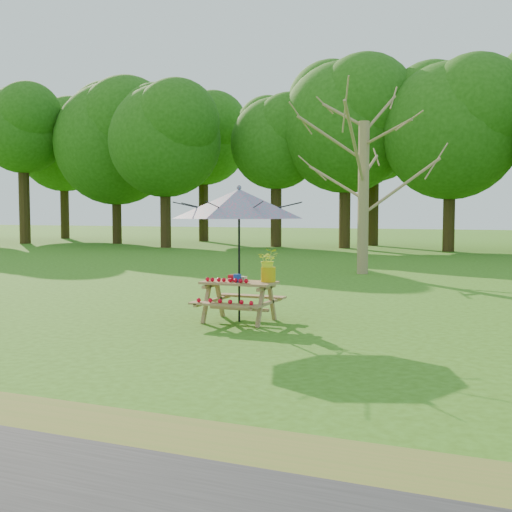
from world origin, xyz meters
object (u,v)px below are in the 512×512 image
at_px(patio_umbrella, 239,204).
at_px(flower_bucket, 268,264).
at_px(bare_tree, 365,57).
at_px(picnic_table, 239,302).

bearing_deg(patio_umbrella, flower_bucket, 16.73).
relative_size(bare_tree, patio_umbrella, 4.41).
bearing_deg(picnic_table, bare_tree, 89.84).
relative_size(bare_tree, picnic_table, 7.75).
xyz_separation_m(bare_tree, patio_umbrella, (-0.02, -8.83, -4.27)).
height_order(picnic_table, patio_umbrella, patio_umbrella).
relative_size(picnic_table, flower_bucket, 2.41).
distance_m(bare_tree, picnic_table, 10.62).
distance_m(picnic_table, flower_bucket, 0.80).
distance_m(bare_tree, patio_umbrella, 9.81).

